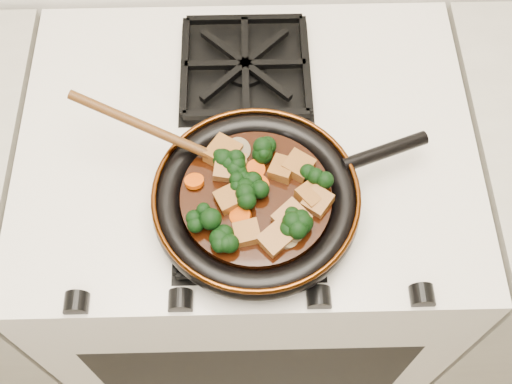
{
  "coord_description": "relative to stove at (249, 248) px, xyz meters",
  "views": [
    {
      "loc": [
        0.0,
        1.1,
        1.79
      ],
      "look_at": [
        0.01,
        1.55,
        0.97
      ],
      "focal_mm": 45.0,
      "sensor_mm": 36.0,
      "label": 1
    }
  ],
  "objects": [
    {
      "name": "carrot_coin_2",
      "position": [
        -0.08,
        -0.11,
        0.51
      ],
      "size": [
        0.03,
        0.03,
        0.02
      ],
      "primitive_type": "cylinder",
      "rotation": [
        -0.26,
        -0.04,
        0.0
      ],
      "color": "#CC4405",
      "rests_on": "braising_sauce"
    },
    {
      "name": "broccoli_floret_6",
      "position": [
        0.08,
        -0.19,
        0.52
      ],
      "size": [
        0.08,
        0.08,
        0.05
      ],
      "primitive_type": null,
      "rotation": [
        -0.08,
        0.01,
        2.05
      ],
      "color": "black",
      "rests_on": "braising_sauce"
    },
    {
      "name": "tofu_cube_3",
      "position": [
        -0.0,
        -0.2,
        0.52
      ],
      "size": [
        0.04,
        0.04,
        0.02
      ],
      "primitive_type": "cube",
      "rotation": [
        -0.03,
        -0.08,
        0.2
      ],
      "color": "brown",
      "rests_on": "braising_sauce"
    },
    {
      "name": "tofu_cube_6",
      "position": [
        -0.04,
        -0.07,
        0.52
      ],
      "size": [
        0.06,
        0.06,
        0.03
      ],
      "primitive_type": "cube",
      "rotation": [
        0.09,
        -0.05,
        2.58
      ],
      "color": "brown",
      "rests_on": "braising_sauce"
    },
    {
      "name": "broccoli_floret_9",
      "position": [
        -0.06,
        -0.18,
        0.52
      ],
      "size": [
        0.09,
        0.09,
        0.08
      ],
      "primitive_type": null,
      "rotation": [
        0.24,
        0.21,
        0.4
      ],
      "color": "black",
      "rests_on": "braising_sauce"
    },
    {
      "name": "carrot_coin_3",
      "position": [
        0.02,
        -0.12,
        0.51
      ],
      "size": [
        0.03,
        0.03,
        0.02
      ],
      "primitive_type": "cylinder",
      "rotation": [
        0.08,
        0.23,
        0.0
      ],
      "color": "#CC4405",
      "rests_on": "braising_sauce"
    },
    {
      "name": "mushroom_slice_0",
      "position": [
        0.06,
        -0.2,
        0.52
      ],
      "size": [
        0.04,
        0.04,
        0.03
      ],
      "primitive_type": "cylinder",
      "rotation": [
        0.65,
        0.0,
        1.43
      ],
      "color": "#756444",
      "rests_on": "braising_sauce"
    },
    {
      "name": "wooden_spoon",
      "position": [
        -0.09,
        -0.06,
        0.53
      ],
      "size": [
        0.16,
        0.08,
        0.26
      ],
      "rotation": [
        0.0,
        0.0,
        2.8
      ],
      "color": "#4F2D11",
      "rests_on": "braising_sauce"
    },
    {
      "name": "broccoli_floret_8",
      "position": [
        -0.01,
        -0.1,
        0.52
      ],
      "size": [
        0.08,
        0.08,
        0.06
      ],
      "primitive_type": null,
      "rotation": [
        -0.13,
        0.01,
        2.7
      ],
      "color": "black",
      "rests_on": "braising_sauce"
    },
    {
      "name": "carrot_coin_1",
      "position": [
        0.01,
        -0.1,
        0.51
      ],
      "size": [
        0.03,
        0.03,
        0.02
      ],
      "primitive_type": "cylinder",
      "rotation": [
        0.28,
        0.24,
        0.0
      ],
      "color": "#CC4405",
      "rests_on": "braising_sauce"
    },
    {
      "name": "burner_grate_back",
      "position": [
        0.0,
        0.14,
        0.46
      ],
      "size": [
        0.23,
        0.23,
        0.03
      ],
      "primitive_type": null,
      "color": "black",
      "rests_on": "stove"
    },
    {
      "name": "skillet",
      "position": [
        0.01,
        -0.14,
        0.49
      ],
      "size": [
        0.43,
        0.31,
        0.05
      ],
      "rotation": [
        0.0,
        0.0,
        0.35
      ],
      "color": "black",
      "rests_on": "burner_grate_front"
    },
    {
      "name": "broccoli_floret_0",
      "position": [
        0.1,
        -0.11,
        0.52
      ],
      "size": [
        0.06,
        0.07,
        0.06
      ],
      "primitive_type": null,
      "rotation": [
        0.02,
        -0.24,
        1.65
      ],
      "color": "black",
      "rests_on": "braising_sauce"
    },
    {
      "name": "broccoli_floret_1",
      "position": [
        0.02,
        -0.06,
        0.52
      ],
      "size": [
        0.07,
        0.07,
        0.06
      ],
      "primitive_type": null,
      "rotation": [
        0.03,
        -0.21,
        0.09
      ],
      "color": "black",
      "rests_on": "braising_sauce"
    },
    {
      "name": "broccoli_floret_5",
      "position": [
        -0.0,
        -0.12,
        0.52
      ],
      "size": [
        0.09,
        0.08,
        0.06
      ],
      "primitive_type": null,
      "rotation": [
        0.09,
        -0.11,
        2.25
      ],
      "color": "black",
      "rests_on": "braising_sauce"
    },
    {
      "name": "mushroom_slice_1",
      "position": [
        0.05,
        -0.21,
        0.52
      ],
      "size": [
        0.04,
        0.04,
        0.03
      ],
      "primitive_type": "cylinder",
      "rotation": [
        0.51,
        0.0,
        1.4
      ],
      "color": "#756444",
      "rests_on": "braising_sauce"
    },
    {
      "name": "tofu_cube_2",
      "position": [
        -0.03,
        -0.15,
        0.52
      ],
      "size": [
        0.05,
        0.05,
        0.03
      ],
      "primitive_type": "cube",
      "rotation": [
        -0.07,
        -0.11,
        0.44
      ],
      "color": "brown",
      "rests_on": "braising_sauce"
    },
    {
      "name": "tofu_cube_5",
      "position": [
        0.1,
        -0.15,
        0.52
      ],
      "size": [
        0.05,
        0.05,
        0.02
      ],
      "primitive_type": "cube",
      "rotation": [
        -0.1,
        0.03,
        2.5
      ],
      "color": "brown",
      "rests_on": "braising_sauce"
    },
    {
      "name": "broccoli_floret_7",
      "position": [
        0.06,
        -0.19,
        0.52
      ],
      "size": [
        0.09,
        0.09,
        0.07
      ],
      "primitive_type": null,
      "rotation": [
        0.24,
        -0.08,
        2.63
      ],
      "color": "black",
      "rests_on": "braising_sauce"
    },
    {
      "name": "burner_grate_front",
      "position": [
        0.0,
        -0.14,
        0.46
      ],
      "size": [
        0.23,
        0.23,
        0.03
      ],
      "primitive_type": null,
      "color": "black",
      "rests_on": "stove"
    },
    {
      "name": "tofu_cube_0",
      "position": [
        0.09,
        -0.14,
        0.52
      ],
      "size": [
        0.05,
        0.05,
        0.02
      ],
      "primitive_type": "cube",
      "rotation": [
        -0.01,
        0.07,
        0.68
      ],
      "color": "brown",
      "rests_on": "braising_sauce"
    },
    {
      "name": "braising_sauce",
      "position": [
        0.01,
        -0.14,
        0.5
      ],
      "size": [
        0.23,
        0.23,
        0.02
      ],
      "primitive_type": "cylinder",
      "color": "black",
      "rests_on": "skillet"
    },
    {
      "name": "tofu_cube_4",
      "position": [
        0.08,
        -0.09,
        0.52
      ],
      "size": [
        0.06,
        0.05,
        0.03
      ],
      "primitive_type": "cube",
      "rotation": [
        0.07,
        0.05,
        0.99
      ],
      "color": "brown",
      "rests_on": "braising_sauce"
    },
    {
      "name": "tofu_cube_1",
      "position": [
        0.05,
        -0.1,
        0.52
      ],
      "size": [
        0.05,
        0.05,
        0.03
      ],
      "primitive_type": "cube",
      "rotation": [
        -0.08,
        0.05,
        1.17
      ],
      "color": "brown",
      "rests_on": "braising_sauce"
    },
    {
      "name": "broccoli_floret_4",
      "position": [
        -0.04,
        -0.21,
        0.52
      ],
      "size": [
        0.06,
        0.07,
        0.07
      ],
      "primitive_type": null,
      "rotation": [
        -0.25,
        -0.05,
        0.05
      ],
      "color": "black",
      "rests_on": "braising_sauce"
    },
    {
      "name": "mushroom_slice_2",
      "position": [
        -0.01,
        -0.06,
        0.52
      ],
      "size": [
        0.05,
        0.05,
        0.02
      ],
      "primitive_type": "cylinder",
      "rotation": [
        0.43,
        0.0,
        0.59
      ],
      "color": "#756444",
      "rests_on": "braising_sauce"
    },
    {
      "name": "stove",
      "position": [
        0.0,
        0.0,
        0.0
      ],
      "size": [
        0.76,
        0.6,
        0.9
      ],
      "primitive_type": "cube",
      "color": "silver",
      "rests_on": "ground"
    },
    {
      "name": "tofu_cube_7",
      "position": [
        0.06,
        -0.18,
        0.52
      ],
      "size": [
        0.06,
        0.06,
        0.03
      ],
      "primitive_type": "cube",
      "rotation": [
        -0.12,
        -0.04,
        2.29
      ],
      "color": "brown",
      "rests_on": "braising_sauce"
    },
    {
      "name": "tofu_cube_9",
      "position": [
        -0.03,
        -0.09,
        0.52
      ],
      "size": [
        0.05,
        0.05,
        0.03
      ],
      "primitive_type": "cube",
      "rotation": [
        0.11,
        -0.12,
        1.43
      ],
      "color": "brown",
      "rests_on": "braising_sauce"
    },
    {
      "name": "carrot_coin_0",
      "position": [
        -0.01,
        -0.17,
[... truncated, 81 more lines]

